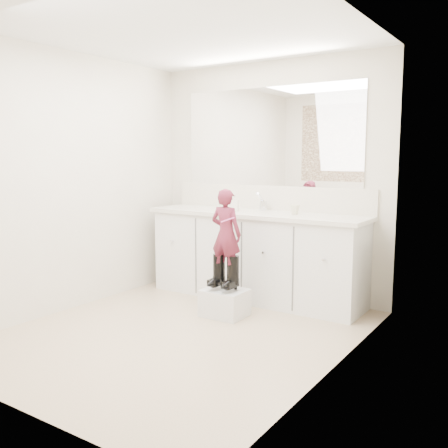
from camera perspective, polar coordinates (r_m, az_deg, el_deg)
The scene contains 19 objects.
floor at distance 4.21m, azimuth -4.95°, elevation -12.30°, with size 3.00×3.00×0.00m, color #967D62.
ceiling at distance 4.07m, azimuth -5.37°, elevation 21.33°, with size 3.00×3.00×0.00m, color white.
wall_back at distance 5.22m, azimuth 5.22°, elevation 5.05°, with size 2.60×2.60×0.00m, color beige.
wall_front at distance 2.95m, azimuth -23.67°, elevation 2.43°, with size 2.60×2.60×0.00m, color beige.
wall_left at distance 4.88m, azimuth -17.19°, elevation 4.56°, with size 3.00×3.00×0.00m, color beige.
wall_right at distance 3.31m, azimuth 12.72°, elevation 3.40°, with size 3.00×3.00×0.00m, color beige.
vanity_cabinet at distance 5.08m, azimuth 3.64°, elevation -3.83°, with size 2.20×0.55×0.85m, color silver.
countertop at distance 4.99m, azimuth 3.59°, elevation 1.15°, with size 2.28×0.58×0.04m, color beige.
backsplash at distance 5.22m, azimuth 5.12°, elevation 3.02°, with size 2.28×0.03×0.25m, color beige.
mirror at distance 5.21m, azimuth 5.22°, elevation 9.89°, with size 2.00×0.02×1.00m, color white.
dot_panel at distance 2.95m, azimuth -23.99°, elevation 11.17°, with size 2.00×0.01×1.20m, color #472819.
faucet at distance 5.13m, azimuth 4.52°, elevation 2.10°, with size 0.08×0.08×0.10m, color silver.
cup at distance 4.83m, azimuth 8.08°, elevation 1.66°, with size 0.10×0.10×0.09m, color beige.
soap_bottle at distance 5.06m, azimuth 1.23°, elevation 2.43°, with size 0.08×0.08×0.17m, color silver.
step_stool at distance 4.58m, azimuth 0.08°, elevation -8.99°, with size 0.38×0.32×0.24m, color silver.
boot_left at distance 4.57m, azimuth -0.57°, elevation -5.41°, with size 0.12×0.21×0.32m, color black, non-canonical shape.
boot_right at distance 4.49m, azimuth 1.03°, elevation -5.65°, with size 0.12×0.21×0.32m, color black, non-canonical shape.
toddler at distance 4.46m, azimuth 0.23°, elevation -1.17°, with size 0.30×0.20×0.81m, color #952E4C.
toothbrush at distance 4.34m, azimuth 0.42°, elevation 0.48°, with size 0.01×0.01×0.14m, color #E559B1.
Camera 1 is at (2.47, -3.09, 1.44)m, focal length 40.00 mm.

